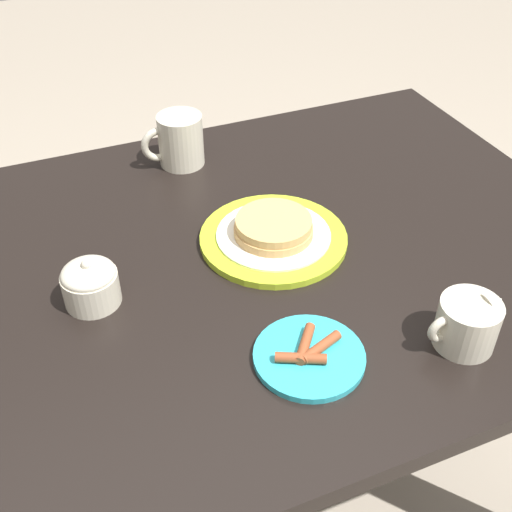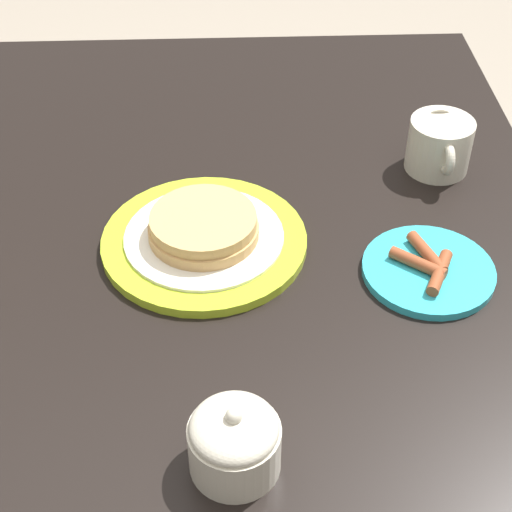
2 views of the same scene
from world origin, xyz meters
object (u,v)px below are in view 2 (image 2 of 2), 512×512
(creamer_pitcher, at_px, (439,144))
(sugar_bowl, at_px, (234,441))
(side_plate_bacon, at_px, (428,269))
(pancake_plate, at_px, (204,235))

(creamer_pitcher, height_order, sugar_bowl, creamer_pitcher)
(side_plate_bacon, distance_m, creamer_pitcher, 0.22)
(pancake_plate, distance_m, side_plate_bacon, 0.26)
(pancake_plate, relative_size, creamer_pitcher, 2.06)
(side_plate_bacon, relative_size, creamer_pitcher, 1.28)
(side_plate_bacon, bearing_deg, sugar_bowl, -42.75)
(pancake_plate, height_order, sugar_bowl, sugar_bowl)
(side_plate_bacon, height_order, sugar_bowl, sugar_bowl)
(pancake_plate, distance_m, creamer_pitcher, 0.34)
(side_plate_bacon, bearing_deg, creamer_pitcher, 165.64)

